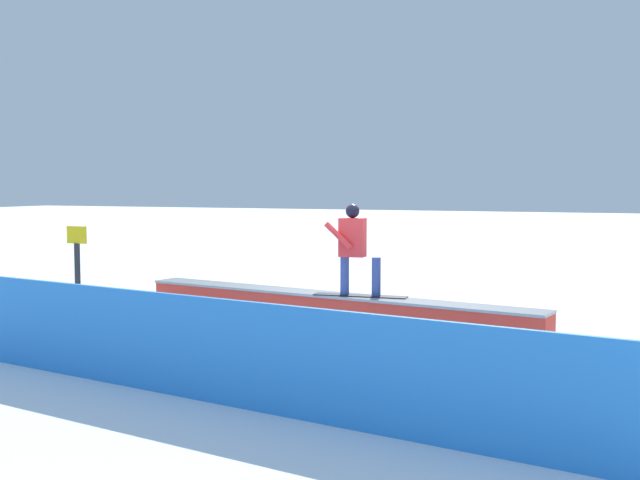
% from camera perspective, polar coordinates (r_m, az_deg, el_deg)
% --- Properties ---
extents(ground_plane, '(120.00, 120.00, 0.00)m').
position_cam_1_polar(ground_plane, '(12.89, 0.66, -7.08)').
color(ground_plane, white).
extents(grind_box, '(7.16, 1.73, 0.73)m').
position_cam_1_polar(grind_box, '(12.83, 0.66, -5.63)').
color(grind_box, red).
rests_on(grind_box, ground_plane).
extents(snowboarder, '(1.50, 0.47, 1.45)m').
position_cam_1_polar(snowboarder, '(12.42, 2.50, -0.46)').
color(snowboarder, black).
rests_on(snowboarder, grind_box).
extents(safety_fence, '(10.06, 1.75, 1.21)m').
position_cam_1_polar(safety_fence, '(9.29, -8.80, -7.71)').
color(safety_fence, '#2A81E7').
rests_on(safety_fence, ground_plane).
extents(trail_marker, '(0.40, 0.10, 1.76)m').
position_cam_1_polar(trail_marker, '(14.37, -17.08, -2.28)').
color(trail_marker, '#262628').
rests_on(trail_marker, ground_plane).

